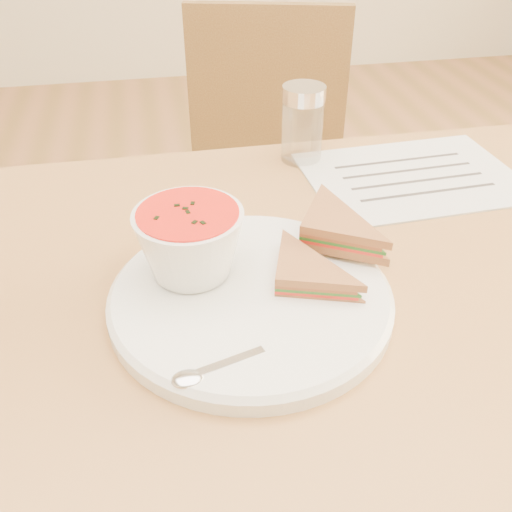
{
  "coord_description": "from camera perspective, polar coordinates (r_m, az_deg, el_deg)",
  "views": [
    {
      "loc": [
        -0.18,
        -0.52,
        1.16
      ],
      "look_at": [
        -0.08,
        -0.03,
        0.8
      ],
      "focal_mm": 40.0,
      "sensor_mm": 36.0,
      "label": 1
    }
  ],
  "objects": [
    {
      "name": "sandwich_half_a",
      "position": [
        0.61,
        1.87,
        -3.44
      ],
      "size": [
        0.12,
        0.12,
        0.03
      ],
      "primitive_type": null,
      "rotation": [
        0.0,
        0.0,
        -0.32
      ],
      "color": "#9C6437",
      "rests_on": "plate"
    },
    {
      "name": "chair_far",
      "position": [
        1.4,
        0.68,
        4.57
      ],
      "size": [
        0.47,
        0.47,
        0.87
      ],
      "primitive_type": null,
      "rotation": [
        0.0,
        0.0,
        2.89
      ],
      "color": "brown",
      "rests_on": "floor"
    },
    {
      "name": "paper_menu",
      "position": [
        0.91,
        15.38,
        7.67
      ],
      "size": [
        0.33,
        0.25,
        0.0
      ],
      "primitive_type": null,
      "rotation": [
        0.0,
        0.0,
        0.05
      ],
      "color": "silver",
      "rests_on": "dining_table"
    },
    {
      "name": "condiment_shaker",
      "position": [
        0.91,
        4.67,
        13.03
      ],
      "size": [
        0.07,
        0.07,
        0.12
      ],
      "primitive_type": null,
      "rotation": [
        0.0,
        0.0,
        -0.13
      ],
      "color": "silver",
      "rests_on": "dining_table"
    },
    {
      "name": "sandwich_half_b",
      "position": [
        0.66,
        4.32,
        1.81
      ],
      "size": [
        0.14,
        0.14,
        0.03
      ],
      "primitive_type": null,
      "rotation": [
        0.0,
        0.0,
        -0.52
      ],
      "color": "#9C6437",
      "rests_on": "plate"
    },
    {
      "name": "soup_bowl",
      "position": [
        0.63,
        -6.6,
        1.03
      ],
      "size": [
        0.15,
        0.15,
        0.08
      ],
      "primitive_type": null,
      "rotation": [
        0.0,
        0.0,
        0.25
      ],
      "color": "white",
      "rests_on": "plate"
    },
    {
      "name": "dining_table",
      "position": [
        0.96,
        4.61,
        -19.29
      ],
      "size": [
        1.0,
        0.7,
        0.75
      ],
      "primitive_type": null,
      "color": "#A25D32",
      "rests_on": "floor"
    },
    {
      "name": "spoon",
      "position": [
        0.54,
        -2.38,
        -10.5
      ],
      "size": [
        0.16,
        0.07,
        0.01
      ],
      "primitive_type": null,
      "rotation": [
        0.0,
        0.0,
        0.3
      ],
      "color": "silver",
      "rests_on": "plate"
    },
    {
      "name": "plate",
      "position": [
        0.63,
        -0.54,
        -4.24
      ],
      "size": [
        0.34,
        0.34,
        0.02
      ],
      "primitive_type": null,
      "rotation": [
        0.0,
        0.0,
        0.09
      ],
      "color": "white",
      "rests_on": "dining_table"
    }
  ]
}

